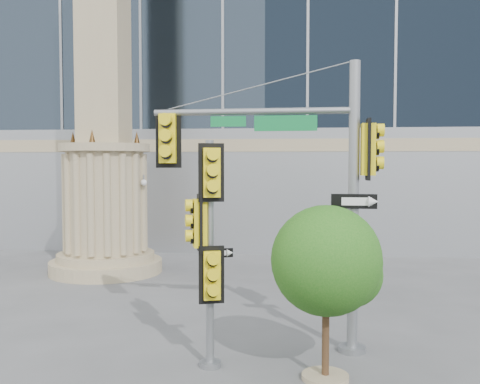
# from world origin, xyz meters

# --- Properties ---
(ground) EXTENTS (120.00, 120.00, 0.00)m
(ground) POSITION_xyz_m (0.00, 0.00, 0.00)
(ground) COLOR #545456
(ground) RESTS_ON ground
(monument) EXTENTS (4.40, 4.40, 16.60)m
(monument) POSITION_xyz_m (-6.00, 9.00, 5.52)
(monument) COLOR tan
(monument) RESTS_ON ground
(main_signal_pole) EXTENTS (5.14, 0.63, 6.62)m
(main_signal_pole) POSITION_xyz_m (1.62, 0.92, 4.10)
(main_signal_pole) COLOR slate
(main_signal_pole) RESTS_ON ground
(secondary_signal_pole) EXTENTS (0.90, 0.64, 4.81)m
(secondary_signal_pole) POSITION_xyz_m (-0.29, -0.48, 2.83)
(secondary_signal_pole) COLOR slate
(secondary_signal_pole) RESTS_ON ground
(street_tree) EXTENTS (2.25, 2.20, 3.51)m
(street_tree) POSITION_xyz_m (2.17, -0.77, 2.31)
(street_tree) COLOR tan
(street_tree) RESTS_ON ground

